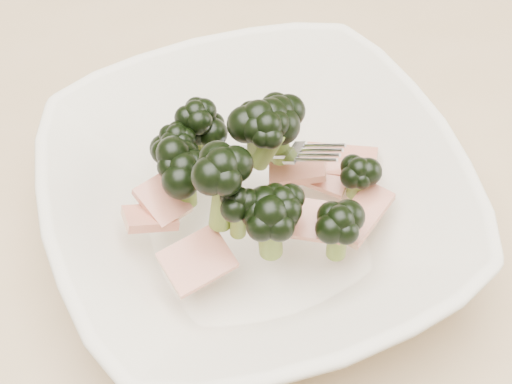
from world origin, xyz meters
TOP-DOWN VIEW (x-y plane):
  - dining_table at (0.00, 0.00)m, footprint 1.20×0.80m
  - broccoli_dish at (0.11, -0.04)m, footprint 0.31×0.31m

SIDE VIEW (x-z plane):
  - dining_table at x=0.00m, z-range 0.28..1.03m
  - broccoli_dish at x=0.11m, z-range 0.73..0.86m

